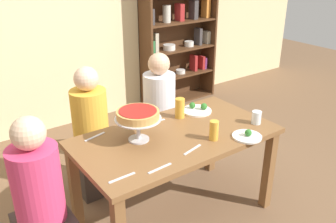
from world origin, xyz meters
name	(u,v)px	position (x,y,z in m)	size (l,w,h in m)	color
ground_plane	(175,214)	(0.00, 0.00, 0.00)	(12.00, 12.00, 0.00)	brown
rear_partition	(58,7)	(0.00, 2.20, 1.40)	(8.00, 0.12, 2.80)	beige
dining_table	(176,146)	(0.00, 0.00, 0.64)	(1.49, 0.81, 0.74)	brown
bookshelf	(177,17)	(1.53, 2.01, 1.16)	(1.10, 0.30, 2.21)	#4C2D19
diner_head_west	(42,213)	(-1.02, 0.03, 0.49)	(0.34, 0.34, 1.15)	#382D28
diner_far_left	(92,140)	(-0.36, 0.71, 0.49)	(0.34, 0.34, 1.15)	#382D28
diner_far_right	(159,120)	(0.34, 0.71, 0.49)	(0.34, 0.34, 1.15)	#382D28
deep_dish_pizza_stand	(138,116)	(-0.27, 0.09, 0.93)	(0.33, 0.33, 0.23)	silver
salad_plate_near_diner	(247,136)	(0.39, -0.34, 0.75)	(0.21, 0.21, 0.06)	white
salad_plate_far_diner	(197,109)	(0.40, 0.23, 0.76)	(0.25, 0.25, 0.07)	white
beer_glass_amber_tall	(214,130)	(0.17, -0.22, 0.81)	(0.07, 0.07, 0.15)	gold
beer_glass_amber_short	(180,108)	(0.21, 0.22, 0.82)	(0.08, 0.08, 0.16)	gold
water_glass_clear_near	(256,117)	(0.62, -0.22, 0.79)	(0.07, 0.07, 0.10)	white
cutlery_fork_near	(192,150)	(-0.05, -0.25, 0.74)	(0.18, 0.02, 0.01)	silver
cutlery_knife_near	(160,168)	(-0.36, -0.31, 0.74)	(0.18, 0.02, 0.01)	silver
cutlery_fork_far	(155,122)	(-0.01, 0.26, 0.74)	(0.18, 0.02, 0.01)	silver
cutlery_knife_far	(122,178)	(-0.60, -0.26, 0.74)	(0.18, 0.02, 0.01)	silver
cutlery_spare_fork	(95,137)	(-0.50, 0.32, 0.74)	(0.18, 0.02, 0.01)	silver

